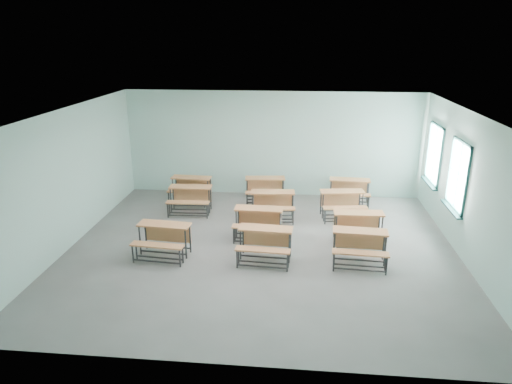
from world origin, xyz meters
TOP-DOWN VIEW (x-y plane):
  - room at (0.08, 0.03)m, footprint 9.04×8.04m
  - desk_unit_r0c0 at (-2.17, -0.53)m, footprint 1.24×0.89m
  - desk_unit_r0c1 at (0.13, -0.53)m, footprint 1.23×0.86m
  - desk_unit_r0c2 at (2.19, -0.48)m, footprint 1.23×0.86m
  - desk_unit_r1c1 at (-0.13, 0.67)m, footprint 1.20×0.82m
  - desk_unit_r1c2 at (2.29, 0.60)m, footprint 1.21×0.84m
  - desk_unit_r2c0 at (-2.19, 2.18)m, footprint 1.21×0.84m
  - desk_unit_r2c1 at (0.15, 1.95)m, footprint 1.23×0.86m
  - desk_unit_r2c2 at (2.03, 2.19)m, footprint 1.27×0.94m
  - desk_unit_r3c0 at (-2.38, 3.05)m, footprint 1.22×0.86m
  - desk_unit_r3c1 at (-0.16, 3.21)m, footprint 1.26×0.92m
  - desk_unit_r3c2 at (2.32, 3.29)m, footprint 1.23×0.87m

SIDE VIEW (x-z plane):
  - desk_unit_r0c0 at x=-2.17m, z-range 0.13..0.86m
  - desk_unit_r0c1 at x=0.13m, z-range 0.13..0.86m
  - desk_unit_r0c2 at x=2.19m, z-range 0.13..0.86m
  - desk_unit_r1c1 at x=-0.13m, z-range 0.13..0.86m
  - desk_unit_r1c2 at x=2.29m, z-range 0.13..0.86m
  - desk_unit_r2c0 at x=-2.19m, z-range 0.13..0.86m
  - desk_unit_r2c1 at x=0.15m, z-range 0.13..0.86m
  - desk_unit_r2c2 at x=2.03m, z-range 0.13..0.86m
  - desk_unit_r3c0 at x=-2.38m, z-range 0.13..0.86m
  - desk_unit_r3c1 at x=-0.16m, z-range 0.13..0.86m
  - desk_unit_r3c2 at x=2.32m, z-range 0.13..0.86m
  - room at x=0.08m, z-range -0.02..3.22m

